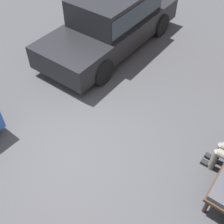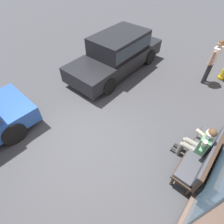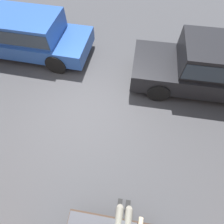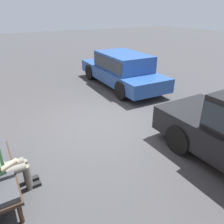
% 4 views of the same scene
% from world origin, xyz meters
% --- Properties ---
extents(ground_plane, '(60.00, 60.00, 0.00)m').
position_xyz_m(ground_plane, '(0.00, 0.00, 0.00)').
color(ground_plane, '#38383A').
extents(bench, '(1.90, 0.55, 1.00)m').
position_xyz_m(bench, '(-1.34, 2.90, 0.57)').
color(bench, '#332319').
rests_on(bench, ground_plane).
extents(person_on_phone, '(0.73, 0.74, 1.34)m').
position_xyz_m(person_on_phone, '(-1.45, 2.67, 0.70)').
color(person_on_phone, '#6B665B').
rests_on(person_on_phone, ground_plane).
extents(parked_car_near, '(4.54, 1.82, 1.54)m').
position_xyz_m(parked_car_near, '(-3.58, -1.62, 0.84)').
color(parked_car_near, black).
rests_on(parked_car_near, ground_plane).
extents(pedestrian_standing, '(0.55, 0.23, 1.73)m').
position_xyz_m(pedestrian_standing, '(-5.16, 1.66, 1.02)').
color(pedestrian_standing, '#232326').
rests_on(pedestrian_standing, ground_plane).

